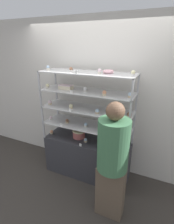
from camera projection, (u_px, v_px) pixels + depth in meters
The scene contains 36 objects.
ground_plane at pixel (87, 173), 3.16m from camera, with size 20.00×20.00×0.00m, color #38332D.
back_wall at pixel (96, 99), 3.00m from camera, with size 8.00×0.05×2.60m.
display_base at pixel (87, 157), 3.03m from camera, with size 1.43×0.46×0.68m.
display_riser_lower at pixel (87, 126), 2.81m from camera, with size 1.43×0.46×0.28m.
display_riser_middle at pixel (87, 110), 2.71m from camera, with size 1.43×0.46×0.28m.
display_riser_upper at pixel (87, 92), 2.61m from camera, with size 1.43×0.46×0.28m.
display_riser_top at pixel (87, 73), 2.51m from camera, with size 1.43×0.46×0.28m.
layer_cake_centerpiece at pixel (79, 134), 2.98m from camera, with size 0.22×0.22×0.13m.
sheet_cake_frosted at pixel (66, 87), 2.71m from camera, with size 0.21×0.12×0.07m.
cupcake_0 at pixel (52, 132), 3.11m from camera, with size 0.05×0.05×0.07m.
cupcake_1 at pixel (86, 140), 2.85m from camera, with size 0.05×0.05×0.07m.
cupcake_2 at pixel (125, 152), 2.54m from camera, with size 0.05×0.05×0.07m.
price_tag_0 at pixel (81, 145), 2.73m from camera, with size 0.04×0.00×0.04m.
cupcake_3 at pixel (51, 118), 2.99m from camera, with size 0.05×0.05×0.07m.
cupcake_4 at pixel (67, 121), 2.87m from camera, with size 0.05×0.05×0.07m.
cupcake_5 at pixel (86, 125), 2.74m from camera, with size 0.05×0.05×0.07m.
cupcake_6 at pixel (105, 128), 2.63m from camera, with size 0.05×0.05×0.07m.
cupcake_7 at pixel (127, 132), 2.51m from camera, with size 0.05×0.05×0.07m.
price_tag_1 at pixel (61, 125), 2.76m from camera, with size 0.04×0.00×0.04m.
cupcake_8 at pixel (50, 102), 2.89m from camera, with size 0.06×0.06×0.07m.
cupcake_9 at pixel (71, 106), 2.70m from camera, with size 0.06×0.06×0.07m.
cupcake_10 at pixel (97, 111), 2.51m from camera, with size 0.06×0.06×0.07m.
cupcake_11 at pixel (129, 115), 2.38m from camera, with size 0.06×0.06×0.07m.
price_tag_2 at pixel (70, 110), 2.59m from camera, with size 0.04×0.00×0.04m.
cupcake_12 at pixel (48, 86), 2.77m from camera, with size 0.06×0.06×0.07m.
cupcake_13 at pixel (85, 89), 2.56m from camera, with size 0.06×0.06×0.07m.
cupcake_14 at pixel (104, 93), 2.37m from camera, with size 0.06×0.06×0.07m.
cupcake_15 at pixel (130, 95), 2.28m from camera, with size 0.06×0.06×0.07m.
price_tag_3 at pixel (71, 92), 2.48m from camera, with size 0.04×0.00×0.04m.
cupcake_16 at pixel (48, 68), 2.70m from camera, with size 0.05×0.05×0.07m.
cupcake_17 at pixel (71, 70), 2.51m from camera, with size 0.05×0.05×0.07m.
cupcake_18 at pixel (99, 71), 2.35m from camera, with size 0.05×0.05×0.07m.
cupcake_19 at pixel (133, 73), 2.20m from camera, with size 0.05×0.05×0.07m.
price_tag_4 at pixel (76, 72), 2.34m from camera, with size 0.04×0.00×0.04m.
donut_glazed at pixel (108, 72), 2.41m from camera, with size 0.15×0.15×0.04m.
customer_figure at pixel (112, 160), 2.12m from camera, with size 0.37×0.37×1.60m.
Camera 1 is at (1.06, -2.31, 2.17)m, focal length 28.00 mm.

